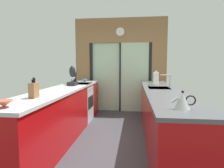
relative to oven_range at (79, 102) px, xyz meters
name	(u,v)px	position (x,y,z in m)	size (l,w,h in m)	color
ground_plane	(113,132)	(0.91, -0.65, -0.47)	(5.04, 7.60, 0.02)	#38383D
back_wall_unit	(120,59)	(0.91, 1.15, 1.07)	(2.64, 0.12, 2.70)	olive
left_counter_run	(61,114)	(0.00, -1.12, 0.01)	(0.62, 3.80, 0.92)	#AD0C0F
right_counter_run	(161,114)	(1.82, -0.95, 0.01)	(0.62, 3.80, 0.92)	#AD0C0F
sink_faucet	(168,79)	(1.96, -0.70, 0.63)	(0.19, 0.02, 0.25)	#B7BABC
oven_range	(79,102)	(0.00, 0.00, 0.00)	(0.60, 0.60, 0.92)	#B7BABC
mixing_bowl_near	(4,104)	(0.02, -2.65, 0.50)	(0.18, 0.18, 0.07)	#BC4C38
mixing_bowl_far	(85,80)	(0.02, 0.49, 0.50)	(0.17, 0.17, 0.07)	teal
knife_block	(34,90)	(0.02, -2.07, 0.57)	(0.08, 0.14, 0.27)	brown
stand_mixer	(73,78)	(0.02, -0.49, 0.63)	(0.17, 0.27, 0.42)	black
kettle	(183,101)	(1.80, -2.49, 0.54)	(0.24, 0.16, 0.18)	#B7BABC
soap_bottle	(153,78)	(1.80, 0.48, 0.58)	(0.06, 0.06, 0.27)	#339E56
paper_towel_roll	(156,79)	(1.80, -0.14, 0.60)	(0.13, 0.13, 0.31)	#B7BABC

